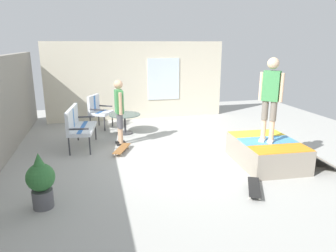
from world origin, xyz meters
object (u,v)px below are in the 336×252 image
(patio_chair_near_house, at_px, (98,108))
(skateboard_spare, at_px, (254,187))
(potted_plant, at_px, (41,180))
(patio_table, at_px, (125,120))
(person_watching, at_px, (119,108))
(skate_ramp, at_px, (268,152))
(skateboard_by_bench, at_px, (122,149))
(person_skater, at_px, (271,94))
(patio_bench, at_px, (78,124))

(patio_chair_near_house, relative_size, skateboard_spare, 1.27)
(skateboard_spare, distance_m, potted_plant, 3.57)
(patio_table, distance_m, person_watching, 1.13)
(patio_table, xyz_separation_m, person_watching, (-0.95, 0.22, 0.56))
(skate_ramp, xyz_separation_m, patio_table, (3.05, 2.76, 0.14))
(patio_table, bearing_deg, patio_chair_near_house, 42.71)
(patio_table, relative_size, potted_plant, 0.98)
(patio_table, distance_m, potted_plant, 4.21)
(skateboard_by_bench, xyz_separation_m, potted_plant, (-2.28, 1.46, 0.38))
(patio_chair_near_house, height_order, person_skater, person_skater)
(person_watching, bearing_deg, patio_table, -12.89)
(person_watching, relative_size, skateboard_spare, 2.06)
(person_skater, distance_m, skateboard_by_bench, 3.61)
(skateboard_by_bench, bearing_deg, person_skater, -118.11)
(patio_chair_near_house, xyz_separation_m, person_watching, (-1.75, -0.52, 0.35))
(patio_chair_near_house, xyz_separation_m, skateboard_spare, (-4.97, -2.57, -0.53))
(patio_table, bearing_deg, patio_bench, 127.17)
(patio_bench, xyz_separation_m, patio_chair_near_house, (1.75, -0.52, -0.00))
(patio_chair_near_house, height_order, skateboard_by_bench, patio_chair_near_house)
(patio_bench, bearing_deg, person_skater, -118.95)
(patio_bench, xyz_separation_m, patio_table, (0.95, -1.26, -0.21))
(skateboard_spare, relative_size, potted_plant, 0.88)
(person_watching, distance_m, skateboard_spare, 3.92)
(skate_ramp, relative_size, skateboard_by_bench, 2.47)
(person_watching, bearing_deg, person_skater, -126.97)
(patio_table, xyz_separation_m, skateboard_by_bench, (-1.57, 0.24, -0.32))
(skate_ramp, height_order, person_watching, person_watching)
(skateboard_spare, bearing_deg, patio_chair_near_house, 27.30)
(skate_ramp, distance_m, patio_bench, 4.54)
(skate_ramp, height_order, potted_plant, potted_plant)
(skateboard_spare, height_order, potted_plant, potted_plant)
(person_skater, relative_size, skateboard_by_bench, 2.14)
(skate_ramp, relative_size, patio_chair_near_house, 1.97)
(patio_chair_near_house, height_order, person_watching, person_watching)
(patio_table, bearing_deg, person_skater, -139.54)
(skateboard_by_bench, height_order, potted_plant, potted_plant)
(patio_bench, relative_size, skateboard_spare, 1.62)
(potted_plant, bearing_deg, person_watching, -27.21)
(patio_table, height_order, person_watching, person_watching)
(skate_ramp, bearing_deg, person_skater, 126.16)
(patio_chair_near_house, bearing_deg, patio_bench, 163.60)
(patio_bench, distance_m, patio_chair_near_house, 1.83)
(skateboard_by_bench, distance_m, skateboard_spare, 3.33)
(skate_ramp, relative_size, skateboard_spare, 2.49)
(skateboard_spare, bearing_deg, person_skater, -38.30)
(patio_chair_near_house, relative_size, person_watching, 0.61)
(potted_plant, bearing_deg, skateboard_by_bench, -32.65)
(skate_ramp, distance_m, patio_table, 4.11)
(patio_table, height_order, skateboard_by_bench, patio_table)
(skateboard_by_bench, bearing_deg, potted_plant, 147.35)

